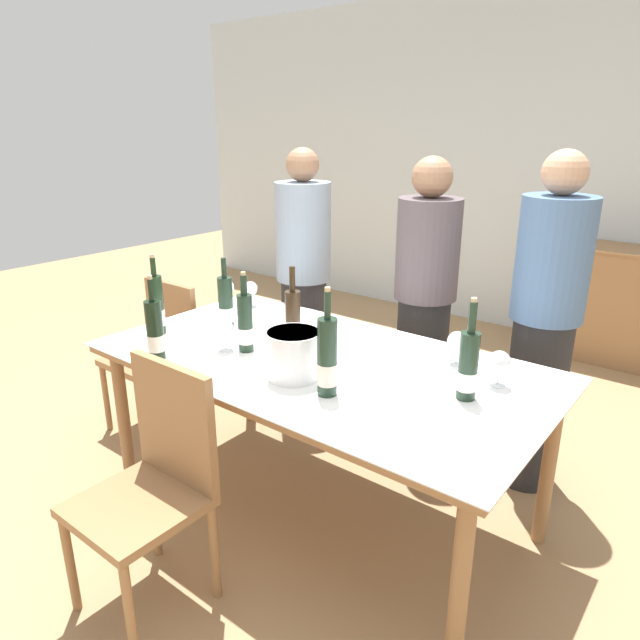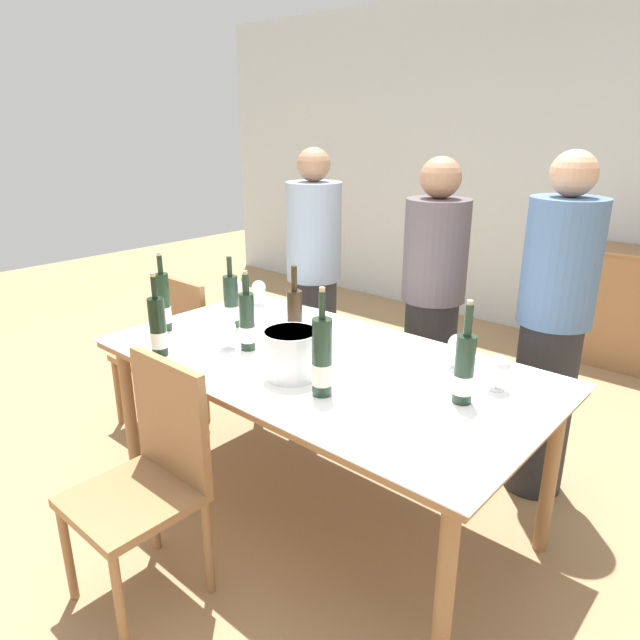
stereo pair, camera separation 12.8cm
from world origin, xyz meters
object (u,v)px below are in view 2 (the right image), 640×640
(wine_glass_1, at_px, (227,328))
(person_guest_right, at_px, (551,333))
(wine_glass_3, at_px, (498,366))
(wine_glass_4, at_px, (236,287))
(wine_glass_2, at_px, (458,345))
(chair_left_end, at_px, (169,342))
(person_guest_left, at_px, (432,311))
(wine_bottle_3, at_px, (158,328))
(wine_bottle_6, at_px, (231,303))
(dining_table, at_px, (320,373))
(wine_bottle_4, at_px, (247,322))
(wine_bottle_1, at_px, (322,359))
(person_host, at_px, (314,284))
(chair_near_front, at_px, (151,468))
(wine_bottle_0, at_px, (163,303))
(wine_bottle_5, at_px, (295,321))
(wine_bottle_2, at_px, (464,370))
(wine_glass_0, at_px, (259,288))

(wine_glass_1, distance_m, person_guest_right, 1.49)
(wine_glass_3, bearing_deg, wine_glass_4, 177.75)
(wine_glass_3, bearing_deg, wine_glass_2, 156.79)
(chair_left_end, xyz_separation_m, person_guest_left, (1.32, 0.77, 0.29))
(wine_bottle_3, xyz_separation_m, wine_glass_4, (-0.31, 0.71, -0.02))
(wine_bottle_6, bearing_deg, dining_table, -2.67)
(wine_bottle_4, bearing_deg, wine_glass_1, -143.14)
(wine_bottle_1, height_order, wine_glass_4, wine_bottle_1)
(person_host, bearing_deg, person_guest_left, 2.84)
(wine_glass_3, relative_size, chair_near_front, 0.16)
(wine_bottle_3, height_order, wine_glass_2, wine_bottle_3)
(chair_near_front, bearing_deg, wine_glass_3, 48.01)
(wine_glass_4, height_order, chair_left_end, wine_glass_4)
(wine_bottle_0, height_order, chair_near_front, wine_bottle_0)
(wine_bottle_3, distance_m, wine_glass_1, 0.30)
(dining_table, xyz_separation_m, wine_bottle_6, (-0.61, 0.03, 0.19))
(wine_bottle_1, xyz_separation_m, wine_glass_3, (0.47, 0.47, -0.04))
(wine_bottle_5, relative_size, person_guest_left, 0.24)
(chair_left_end, relative_size, person_guest_left, 0.54)
(wine_bottle_1, relative_size, chair_left_end, 0.48)
(wine_bottle_2, relative_size, wine_glass_4, 2.61)
(wine_bottle_6, bearing_deg, person_guest_left, 51.57)
(wine_glass_3, height_order, chair_near_front, chair_near_front)
(chair_near_front, distance_m, person_host, 1.69)
(wine_bottle_2, distance_m, wine_bottle_5, 0.83)
(wine_bottle_0, distance_m, wine_bottle_1, 1.05)
(wine_bottle_4, relative_size, person_guest_right, 0.22)
(wine_bottle_3, distance_m, wine_bottle_4, 0.39)
(wine_bottle_4, height_order, person_guest_right, person_guest_right)
(wine_bottle_6, bearing_deg, wine_bottle_5, 0.19)
(dining_table, distance_m, chair_left_end, 1.29)
(wine_glass_2, bearing_deg, wine_bottle_0, -157.67)
(wine_bottle_4, relative_size, wine_glass_3, 2.53)
(wine_glass_0, height_order, wine_glass_3, wine_glass_3)
(wine_glass_0, bearing_deg, wine_bottle_1, -31.35)
(wine_glass_1, height_order, wine_glass_4, wine_glass_4)
(wine_bottle_2, height_order, wine_bottle_3, wine_bottle_2)
(wine_bottle_2, bearing_deg, wine_bottle_5, -178.95)
(wine_glass_2, bearing_deg, wine_bottle_1, -114.61)
(dining_table, height_order, wine_bottle_0, wine_bottle_0)
(wine_bottle_2, relative_size, wine_bottle_3, 1.05)
(wine_bottle_1, bearing_deg, person_guest_right, 68.03)
(chair_left_end, relative_size, person_host, 0.53)
(wine_glass_4, height_order, chair_near_front, chair_near_front)
(wine_bottle_1, relative_size, wine_bottle_5, 1.10)
(wine_bottle_2, xyz_separation_m, wine_glass_4, (-1.52, 0.24, -0.02))
(person_guest_left, bearing_deg, chair_left_end, -149.67)
(wine_glass_3, distance_m, chair_left_end, 2.01)
(wine_bottle_3, height_order, chair_near_front, wine_bottle_3)
(dining_table, distance_m, person_guest_right, 1.09)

